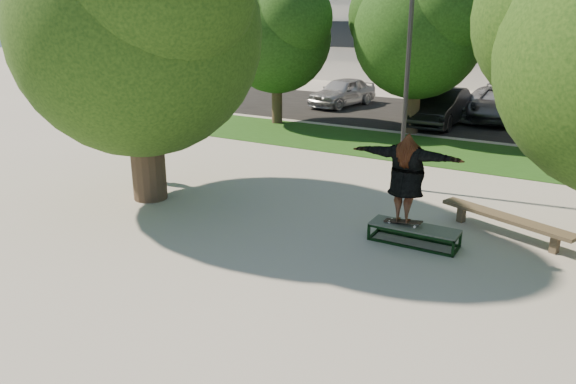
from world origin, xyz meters
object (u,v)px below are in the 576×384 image
Objects in this scene: tree_left at (136,16)px; bench at (506,219)px; grind_box at (414,235)px; car_silver_a at (342,92)px; lamppost at (408,69)px; car_dark at (440,107)px; bystander at (155,153)px; car_grey at (502,104)px; car_silver_b at (488,103)px.

tree_left is 2.46× the size of bench.
tree_left is 8.02m from grind_box.
bench is (8.34, 1.81, -4.04)m from tree_left.
tree_left is at bearing -72.98° from car_silver_a.
lamppost is 3.39× the size of grind_box.
tree_left is 13.92m from car_dark.
car_silver_a is at bearing 121.66° from lamppost.
bystander is 0.60× the size of bench.
bench is at bearing -34.52° from lamppost.
bench is at bearing 41.16° from grind_box.
car_dark reaches higher than car_silver_a.
grind_box is at bearing -117.40° from bench.
bystander reaches higher than car_grey.
lamppost reaches higher than grind_box.
bystander reaches higher than bench.
bench is 0.58× the size of car_grey.
bench is at bearing -67.84° from car_dark.
grind_box is 12.79m from car_dark.
car_dark is (5.45, -2.30, 0.06)m from car_silver_a.
tree_left is 1.43× the size of car_grey.
car_silver_a is at bearing 96.25° from tree_left.
car_grey is (0.49, 11.40, -2.46)m from lamppost.
car_dark is 3.13m from car_grey.
grind_box is at bearing -86.86° from car_grey.
car_grey is (5.78, 15.30, -3.73)m from tree_left.
car_dark is at bearing 133.75° from bench.
bystander is at bearing -110.68° from car_dark.
lamppost is 1.36× the size of car_silver_b.
car_silver_a is (-8.45, 14.72, 0.50)m from grind_box.
tree_left is at bearing -176.11° from grind_box.
car_dark reaches higher than grind_box.
car_dark reaches higher than bench.
bystander is at bearing 124.87° from tree_left.
car_grey is at bearing 11.73° from car_silver_a.
tree_left is at bearing -101.52° from car_silver_b.
grind_box is at bearing -49.35° from car_silver_a.
car_silver_b is (6.86, 0.22, -0.04)m from car_silver_a.
lamppost reaches higher than bench.
tree_left is 9.44m from bench.
tree_left reaches higher than car_silver_a.
lamppost is (5.29, 3.91, -1.27)m from tree_left.
car_grey is at bearing 69.31° from tree_left.
tree_left reaches higher than car_grey.
bench is 0.71× the size of car_silver_a.
car_silver_a reaches higher than grind_box.
car_silver_a is (-10.00, 13.37, 0.31)m from bench.
lamppost is 13.47m from car_silver_a.
car_silver_a is 5.92m from car_dark.
tree_left is at bearing -143.58° from lamppost.
car_dark is 2.89m from car_silver_b.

